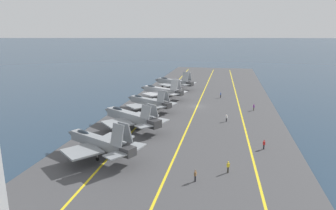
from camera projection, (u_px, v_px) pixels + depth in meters
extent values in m
plane|color=#23384C|center=(197.00, 108.00, 81.70)|extent=(2000.00, 2000.00, 0.00)
cube|color=#424244|center=(197.00, 107.00, 81.65)|extent=(182.48, 41.19, 0.40)
cube|color=yellow|center=(240.00, 108.00, 79.41)|extent=(164.15, 5.90, 0.01)
cube|color=yellow|center=(197.00, 106.00, 81.60)|extent=(164.23, 0.36, 0.01)
cube|color=yellow|center=(157.00, 104.00, 83.79)|extent=(164.19, 4.60, 0.01)
cube|color=gray|center=(97.00, 141.00, 48.09)|extent=(6.44, 11.15, 1.59)
cone|color=#5B5E60|center=(72.00, 133.00, 52.04)|extent=(2.31, 2.63, 1.51)
cube|color=#38383A|center=(128.00, 151.00, 44.06)|extent=(2.46, 2.49, 1.35)
ellipsoid|color=#232D38|center=(83.00, 133.00, 49.98)|extent=(2.01, 2.92, 0.88)
cube|color=gray|center=(82.00, 151.00, 45.42)|extent=(7.07, 7.07, 0.28)
cube|color=gray|center=(114.00, 139.00, 50.55)|extent=(5.93, 5.92, 0.28)
cube|color=gray|center=(117.00, 135.00, 43.56)|extent=(1.85, 2.41, 3.27)
cube|color=gray|center=(125.00, 132.00, 44.86)|extent=(1.85, 2.41, 3.27)
cube|color=gray|center=(115.00, 155.00, 42.63)|extent=(3.55, 3.41, 0.20)
cube|color=gray|center=(136.00, 146.00, 46.04)|extent=(3.29, 2.86, 0.20)
cylinder|color=#B2B2B7|center=(81.00, 145.00, 51.03)|extent=(0.16, 0.16, 1.86)
cylinder|color=black|center=(81.00, 149.00, 51.18)|extent=(0.46, 0.64, 0.60)
cylinder|color=#B2B2B7|center=(97.00, 155.00, 46.95)|extent=(0.16, 0.16, 1.86)
cylinder|color=black|center=(97.00, 159.00, 47.10)|extent=(0.46, 0.64, 0.60)
cylinder|color=#B2B2B7|center=(108.00, 151.00, 48.68)|extent=(0.16, 0.16, 1.86)
cylinder|color=black|center=(108.00, 154.00, 48.83)|extent=(0.46, 0.64, 0.60)
cube|color=gray|center=(129.00, 116.00, 62.76)|extent=(8.21, 11.85, 1.85)
cone|color=#5B5E60|center=(108.00, 110.00, 67.65)|extent=(2.75, 2.97, 1.75)
cube|color=#38383A|center=(154.00, 124.00, 57.75)|extent=(2.89, 2.87, 1.57)
ellipsoid|color=#232D38|center=(117.00, 109.00, 65.11)|extent=(2.48, 3.18, 1.02)
cube|color=gray|center=(117.00, 123.00, 60.19)|extent=(7.41, 7.41, 0.28)
cube|color=gray|center=(142.00, 116.00, 65.04)|extent=(6.38, 6.74, 0.28)
cube|color=gray|center=(146.00, 112.00, 57.44)|extent=(1.97, 2.49, 2.62)
cube|color=gray|center=(153.00, 110.00, 58.82)|extent=(1.97, 2.49, 2.62)
cube|color=gray|center=(144.00, 126.00, 56.44)|extent=(3.70, 3.66, 0.20)
cube|color=gray|center=(161.00, 121.00, 59.75)|extent=(3.49, 3.27, 0.20)
cylinder|color=#B2B2B7|center=(115.00, 120.00, 66.30)|extent=(0.16, 0.16, 1.60)
cylinder|color=black|center=(116.00, 122.00, 66.42)|extent=(0.50, 0.63, 0.60)
cylinder|color=#B2B2B7|center=(128.00, 127.00, 61.40)|extent=(0.16, 0.16, 1.60)
cylinder|color=black|center=(129.00, 129.00, 61.51)|extent=(0.50, 0.63, 0.60)
cylinder|color=#B2B2B7|center=(138.00, 124.00, 63.24)|extent=(0.16, 0.16, 1.60)
cylinder|color=black|center=(138.00, 126.00, 63.36)|extent=(0.50, 0.63, 0.60)
cube|color=gray|center=(147.00, 101.00, 77.75)|extent=(6.98, 10.64, 1.56)
cone|color=#5B5E60|center=(130.00, 98.00, 81.97)|extent=(2.35, 2.60, 1.48)
cube|color=#38383A|center=(167.00, 105.00, 73.43)|extent=(2.47, 2.49, 1.32)
ellipsoid|color=#232D38|center=(138.00, 97.00, 79.78)|extent=(2.11, 2.83, 0.86)
cube|color=gray|center=(139.00, 106.00, 75.15)|extent=(7.16, 7.15, 0.28)
cube|color=gray|center=(157.00, 101.00, 80.10)|extent=(6.35, 6.14, 0.28)
cube|color=gray|center=(161.00, 97.00, 73.11)|extent=(1.80, 2.29, 2.65)
cube|color=gray|center=(165.00, 96.00, 74.31)|extent=(1.80, 2.29, 2.65)
cube|color=gray|center=(159.00, 107.00, 72.13)|extent=(3.53, 3.44, 0.20)
cube|color=gray|center=(171.00, 104.00, 75.32)|extent=(3.36, 2.97, 0.20)
cylinder|color=#B2B2B7|center=(136.00, 104.00, 80.80)|extent=(0.16, 0.16, 1.41)
cylinder|color=black|center=(136.00, 106.00, 80.90)|extent=(0.49, 0.63, 0.60)
cylinder|color=#B2B2B7|center=(148.00, 108.00, 76.57)|extent=(0.16, 0.16, 1.41)
cylinder|color=black|center=(148.00, 110.00, 76.67)|extent=(0.49, 0.63, 0.60)
cylinder|color=#B2B2B7|center=(154.00, 107.00, 78.16)|extent=(0.16, 0.16, 1.41)
cylinder|color=black|center=(154.00, 108.00, 78.26)|extent=(0.49, 0.63, 0.60)
cube|color=#A8AAAF|center=(160.00, 90.00, 91.43)|extent=(6.65, 11.53, 1.60)
cone|color=#5B5E60|center=(143.00, 88.00, 95.53)|extent=(2.36, 2.71, 1.52)
cube|color=#38383A|center=(179.00, 93.00, 87.24)|extent=(2.51, 2.56, 1.36)
ellipsoid|color=#232D38|center=(151.00, 87.00, 93.39)|extent=(2.06, 3.02, 0.88)
cube|color=#A8AAAF|center=(154.00, 94.00, 88.62)|extent=(7.46, 7.43, 0.28)
cube|color=#A8AAAF|center=(168.00, 90.00, 94.02)|extent=(6.32, 6.18, 0.28)
cube|color=#A8AAAF|center=(174.00, 85.00, 86.78)|extent=(1.84, 2.46, 3.08)
cube|color=#A8AAAF|center=(178.00, 84.00, 88.09)|extent=(1.84, 2.46, 3.08)
cube|color=#A8AAAF|center=(174.00, 94.00, 85.82)|extent=(3.60, 3.48, 0.20)
cube|color=#A8AAAF|center=(182.00, 92.00, 89.23)|extent=(3.31, 2.95, 0.20)
cylinder|color=#B2B2B7|center=(149.00, 94.00, 94.43)|extent=(0.16, 0.16, 1.58)
cylinder|color=black|center=(149.00, 95.00, 94.55)|extent=(0.46, 0.64, 0.60)
cylinder|color=#B2B2B7|center=(161.00, 96.00, 90.23)|extent=(0.16, 0.16, 1.58)
cylinder|color=black|center=(161.00, 98.00, 90.34)|extent=(0.46, 0.64, 0.60)
cylinder|color=#B2B2B7|center=(166.00, 95.00, 91.96)|extent=(0.16, 0.16, 1.58)
cylinder|color=black|center=(166.00, 97.00, 92.08)|extent=(0.46, 0.64, 0.60)
cube|color=#93999E|center=(173.00, 82.00, 106.53)|extent=(6.72, 11.81, 1.71)
cone|color=#5B5E60|center=(157.00, 80.00, 110.64)|extent=(2.45, 2.78, 1.62)
cube|color=#38383A|center=(190.00, 84.00, 102.33)|extent=(2.62, 2.63, 1.45)
ellipsoid|color=#232D38|center=(164.00, 79.00, 108.49)|extent=(2.11, 3.09, 0.94)
cube|color=#93999E|center=(168.00, 85.00, 103.92)|extent=(6.99, 7.07, 0.28)
cube|color=#93999E|center=(179.00, 82.00, 108.93)|extent=(5.63, 6.09, 0.28)
cube|color=#93999E|center=(185.00, 77.00, 101.82)|extent=(1.84, 2.50, 3.06)
cube|color=#93999E|center=(188.00, 76.00, 103.22)|extent=(1.84, 2.50, 3.06)
cube|color=#93999E|center=(185.00, 85.00, 100.86)|extent=(3.62, 3.50, 0.20)
cube|color=#93999E|center=(192.00, 83.00, 104.38)|extent=(3.30, 2.96, 0.20)
cylinder|color=#B2B2B7|center=(163.00, 85.00, 109.56)|extent=(0.16, 0.16, 1.59)
cylinder|color=black|center=(163.00, 86.00, 109.67)|extent=(0.45, 0.64, 0.60)
cylinder|color=#B2B2B7|center=(173.00, 87.00, 105.28)|extent=(0.16, 0.16, 1.59)
cylinder|color=black|center=(173.00, 89.00, 105.39)|extent=(0.45, 0.64, 0.60)
cylinder|color=#B2B2B7|center=(177.00, 86.00, 107.14)|extent=(0.16, 0.16, 1.59)
cylinder|color=black|center=(177.00, 88.00, 107.26)|extent=(0.45, 0.64, 0.60)
cylinder|color=#232328|center=(195.00, 179.00, 40.56)|extent=(0.24, 0.24, 0.85)
cube|color=brown|center=(195.00, 174.00, 40.39)|extent=(0.42, 0.33, 0.54)
sphere|color=beige|center=(195.00, 171.00, 40.29)|extent=(0.22, 0.22, 0.22)
sphere|color=brown|center=(195.00, 171.00, 40.28)|extent=(0.24, 0.24, 0.24)
cylinder|color=#232328|center=(226.00, 120.00, 67.61)|extent=(0.24, 0.24, 0.86)
cube|color=white|center=(227.00, 117.00, 67.45)|extent=(0.38, 0.45, 0.54)
sphere|color=#9E7051|center=(227.00, 115.00, 67.35)|extent=(0.22, 0.22, 0.22)
sphere|color=white|center=(227.00, 115.00, 67.34)|extent=(0.24, 0.24, 0.24)
cylinder|color=#232328|center=(264.00, 147.00, 51.75)|extent=(0.24, 0.24, 0.81)
cube|color=red|center=(264.00, 143.00, 51.58)|extent=(0.45, 0.40, 0.56)
sphere|color=tan|center=(264.00, 141.00, 51.48)|extent=(0.22, 0.22, 0.22)
sphere|color=red|center=(264.00, 141.00, 51.47)|extent=(0.24, 0.24, 0.24)
cylinder|color=#4C473D|center=(254.00, 109.00, 77.15)|extent=(0.24, 0.24, 0.82)
cube|color=purple|center=(254.00, 106.00, 76.98)|extent=(0.29, 0.40, 0.59)
sphere|color=#9E7051|center=(254.00, 105.00, 76.88)|extent=(0.22, 0.22, 0.22)
sphere|color=purple|center=(254.00, 104.00, 76.86)|extent=(0.24, 0.24, 0.24)
cylinder|color=#383328|center=(228.00, 170.00, 43.11)|extent=(0.24, 0.24, 0.90)
cube|color=yellow|center=(228.00, 165.00, 42.93)|extent=(0.46, 0.45, 0.54)
sphere|color=beige|center=(228.00, 163.00, 42.84)|extent=(0.22, 0.22, 0.22)
sphere|color=yellow|center=(228.00, 162.00, 42.82)|extent=(0.24, 0.24, 0.24)
cylinder|color=#232328|center=(221.00, 96.00, 91.89)|extent=(0.24, 0.24, 0.93)
cube|color=#284CB2|center=(221.00, 94.00, 91.72)|extent=(0.38, 0.26, 0.53)
sphere|color=tan|center=(221.00, 93.00, 91.63)|extent=(0.22, 0.22, 0.22)
sphere|color=#284CB2|center=(221.00, 93.00, 91.61)|extent=(0.24, 0.24, 0.24)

